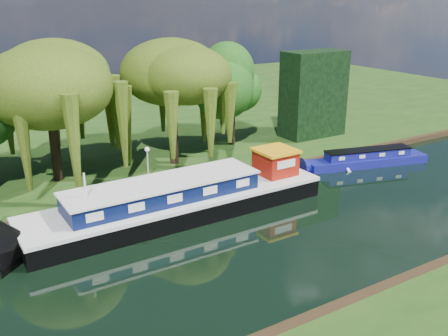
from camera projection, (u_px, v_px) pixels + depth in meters
ground at (215, 246)px, 27.96m from camera, size 120.00×120.00×0.00m
far_bank at (61, 120)px, 55.32m from camera, size 120.00×52.00×0.45m
dutch_barge at (182, 200)px, 31.59m from camera, size 19.69×4.70×4.14m
narrowboat at (367, 159)px, 41.01m from camera, size 10.52×4.38×1.52m
white_cruiser at (341, 169)px, 40.38m from camera, size 2.72×2.47×1.25m
willow_left at (48, 86)px, 34.52m from camera, size 7.95×7.95×9.53m
willow_right at (172, 83)px, 38.28m from camera, size 7.26×7.26×8.84m
tree_far_right at (232, 85)px, 43.74m from camera, size 4.78×4.78×7.83m
conifer_hedge at (313, 94)px, 47.12m from camera, size 6.00×3.00×8.00m
lamppost at (147, 155)px, 35.88m from camera, size 0.36×0.36×2.56m
mooring_posts at (147, 185)px, 34.18m from camera, size 19.16×0.16×1.00m
reeds_near at (409, 263)px, 25.04m from camera, size 33.70×1.50×1.10m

